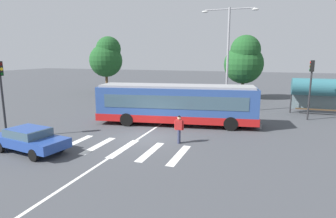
{
  "coord_description": "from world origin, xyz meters",
  "views": [
    {
      "loc": [
        7.05,
        -16.14,
        5.25
      ],
      "look_at": [
        0.3,
        3.47,
        1.3
      ],
      "focal_mm": 30.08,
      "sensor_mm": 36.0,
      "label": 1
    }
  ],
  "objects_px": {
    "parked_car_blue": "(235,97)",
    "background_tree_right": "(244,60)",
    "parked_car_champagne": "(188,94)",
    "parked_car_white": "(210,96)",
    "traffic_light_far_corner": "(311,81)",
    "bus_stop_shelter": "(318,88)",
    "city_transit_bus": "(176,104)",
    "traffic_light_near_corner": "(1,87)",
    "foreground_sedan": "(29,139)",
    "twin_arm_street_lamp": "(228,49)",
    "pedestrian_crossing_street": "(179,128)",
    "background_tree_left": "(107,57)"
  },
  "relations": [
    {
      "from": "parked_car_blue",
      "to": "twin_arm_street_lamp",
      "type": "height_order",
      "value": "twin_arm_street_lamp"
    },
    {
      "from": "parked_car_blue",
      "to": "traffic_light_far_corner",
      "type": "bearing_deg",
      "value": -42.54
    },
    {
      "from": "parked_car_white",
      "to": "background_tree_left",
      "type": "distance_m",
      "value": 16.06
    },
    {
      "from": "pedestrian_crossing_street",
      "to": "foreground_sedan",
      "type": "distance_m",
      "value": 8.45
    },
    {
      "from": "bus_stop_shelter",
      "to": "city_transit_bus",
      "type": "bearing_deg",
      "value": -144.52
    },
    {
      "from": "traffic_light_near_corner",
      "to": "background_tree_left",
      "type": "bearing_deg",
      "value": 103.99
    },
    {
      "from": "city_transit_bus",
      "to": "background_tree_left",
      "type": "distance_m",
      "value": 20.82
    },
    {
      "from": "city_transit_bus",
      "to": "traffic_light_far_corner",
      "type": "bearing_deg",
      "value": 27.05
    },
    {
      "from": "traffic_light_near_corner",
      "to": "background_tree_left",
      "type": "relative_size",
      "value": 0.63
    },
    {
      "from": "parked_car_champagne",
      "to": "traffic_light_near_corner",
      "type": "distance_m",
      "value": 20.15
    },
    {
      "from": "foreground_sedan",
      "to": "twin_arm_street_lamp",
      "type": "relative_size",
      "value": 0.5
    },
    {
      "from": "parked_car_champagne",
      "to": "background_tree_right",
      "type": "xyz_separation_m",
      "value": [
        5.97,
        3.5,
        3.95
      ]
    },
    {
      "from": "traffic_light_near_corner",
      "to": "pedestrian_crossing_street",
      "type": "bearing_deg",
      "value": 13.45
    },
    {
      "from": "twin_arm_street_lamp",
      "to": "parked_car_white",
      "type": "bearing_deg",
      "value": 115.67
    },
    {
      "from": "city_transit_bus",
      "to": "bus_stop_shelter",
      "type": "height_order",
      "value": "bus_stop_shelter"
    },
    {
      "from": "city_transit_bus",
      "to": "parked_car_white",
      "type": "distance_m",
      "value": 11.17
    },
    {
      "from": "parked_car_champagne",
      "to": "parked_car_white",
      "type": "distance_m",
      "value": 2.72
    },
    {
      "from": "parked_car_white",
      "to": "background_tree_right",
      "type": "relative_size",
      "value": 0.59
    },
    {
      "from": "pedestrian_crossing_street",
      "to": "bus_stop_shelter",
      "type": "relative_size",
      "value": 0.39
    },
    {
      "from": "twin_arm_street_lamp",
      "to": "background_tree_right",
      "type": "bearing_deg",
      "value": 85.0
    },
    {
      "from": "parked_car_champagne",
      "to": "parked_car_white",
      "type": "bearing_deg",
      "value": -9.92
    },
    {
      "from": "pedestrian_crossing_street",
      "to": "traffic_light_near_corner",
      "type": "bearing_deg",
      "value": -166.55
    },
    {
      "from": "pedestrian_crossing_street",
      "to": "traffic_light_far_corner",
      "type": "height_order",
      "value": "traffic_light_far_corner"
    },
    {
      "from": "traffic_light_far_corner",
      "to": "background_tree_right",
      "type": "relative_size",
      "value": 0.64
    },
    {
      "from": "parked_car_white",
      "to": "background_tree_left",
      "type": "relative_size",
      "value": 0.57
    },
    {
      "from": "parked_car_champagne",
      "to": "twin_arm_street_lamp",
      "type": "relative_size",
      "value": 0.48
    },
    {
      "from": "parked_car_champagne",
      "to": "parked_car_white",
      "type": "relative_size",
      "value": 1.01
    },
    {
      "from": "foreground_sedan",
      "to": "parked_car_white",
      "type": "height_order",
      "value": "same"
    },
    {
      "from": "parked_car_champagne",
      "to": "traffic_light_near_corner",
      "type": "height_order",
      "value": "traffic_light_near_corner"
    },
    {
      "from": "background_tree_right",
      "to": "traffic_light_near_corner",
      "type": "bearing_deg",
      "value": -120.52
    },
    {
      "from": "parked_car_champagne",
      "to": "twin_arm_street_lamp",
      "type": "height_order",
      "value": "twin_arm_street_lamp"
    },
    {
      "from": "parked_car_white",
      "to": "parked_car_blue",
      "type": "distance_m",
      "value": 2.86
    },
    {
      "from": "parked_car_champagne",
      "to": "traffic_light_near_corner",
      "type": "relative_size",
      "value": 0.93
    },
    {
      "from": "parked_car_blue",
      "to": "background_tree_right",
      "type": "bearing_deg",
      "value": 83.94
    },
    {
      "from": "traffic_light_near_corner",
      "to": "background_tree_left",
      "type": "xyz_separation_m",
      "value": [
        -5.35,
        21.48,
        1.75
      ]
    },
    {
      "from": "parked_car_white",
      "to": "city_transit_bus",
      "type": "bearing_deg",
      "value": -92.56
    },
    {
      "from": "parked_car_white",
      "to": "bus_stop_shelter",
      "type": "bearing_deg",
      "value": -18.18
    },
    {
      "from": "traffic_light_far_corner",
      "to": "background_tree_left",
      "type": "height_order",
      "value": "background_tree_left"
    },
    {
      "from": "parked_car_white",
      "to": "parked_car_blue",
      "type": "xyz_separation_m",
      "value": [
        2.85,
        -0.18,
        0.0
      ]
    },
    {
      "from": "pedestrian_crossing_street",
      "to": "bus_stop_shelter",
      "type": "bearing_deg",
      "value": 52.79
    },
    {
      "from": "traffic_light_near_corner",
      "to": "twin_arm_street_lamp",
      "type": "relative_size",
      "value": 0.52
    },
    {
      "from": "city_transit_bus",
      "to": "parked_car_blue",
      "type": "height_order",
      "value": "city_transit_bus"
    },
    {
      "from": "twin_arm_street_lamp",
      "to": "background_tree_right",
      "type": "distance_m",
      "value": 9.25
    },
    {
      "from": "twin_arm_street_lamp",
      "to": "parked_car_blue",
      "type": "bearing_deg",
      "value": 85.88
    },
    {
      "from": "pedestrian_crossing_street",
      "to": "foreground_sedan",
      "type": "bearing_deg",
      "value": -150.15
    },
    {
      "from": "pedestrian_crossing_street",
      "to": "city_transit_bus",
      "type": "bearing_deg",
      "value": 109.32
    },
    {
      "from": "parked_car_champagne",
      "to": "parked_car_blue",
      "type": "bearing_deg",
      "value": -6.7
    },
    {
      "from": "bus_stop_shelter",
      "to": "parked_car_champagne",
      "type": "bearing_deg",
      "value": 163.47
    },
    {
      "from": "foreground_sedan",
      "to": "twin_arm_street_lamp",
      "type": "xyz_separation_m",
      "value": [
        8.75,
        14.63,
        5.02
      ]
    },
    {
      "from": "foreground_sedan",
      "to": "bus_stop_shelter",
      "type": "height_order",
      "value": "bus_stop_shelter"
    }
  ]
}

